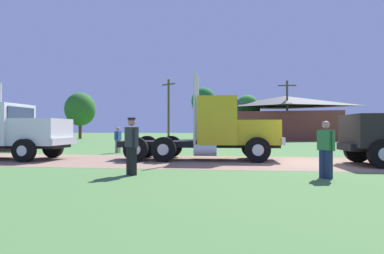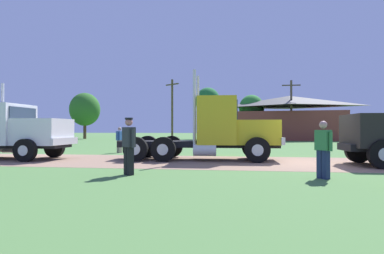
% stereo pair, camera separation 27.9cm
% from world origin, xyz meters
% --- Properties ---
extents(ground_plane, '(200.00, 200.00, 0.00)m').
position_xyz_m(ground_plane, '(0.00, 0.00, 0.00)').
color(ground_plane, '#4A753B').
extents(dirt_track, '(120.00, 5.88, 0.01)m').
position_xyz_m(dirt_track, '(0.00, 0.00, 0.00)').
color(dirt_track, '#8A6B56').
rests_on(dirt_track, ground_plane).
extents(truck_foreground_white, '(7.60, 2.85, 4.10)m').
position_xyz_m(truck_foreground_white, '(-3.82, 0.90, 1.36)').
color(truck_foreground_white, black).
rests_on(truck_foreground_white, ground_plane).
extents(truck_near_right, '(7.15, 2.76, 3.81)m').
position_xyz_m(truck_near_right, '(-13.70, -0.04, 1.27)').
color(truck_near_right, black).
rests_on(truck_near_right, ground_plane).
extents(visitor_standing_near, '(0.46, 0.51, 1.69)m').
position_xyz_m(visitor_standing_near, '(-0.47, -4.43, 0.91)').
color(visitor_standing_near, '#33723F').
rests_on(visitor_standing_near, ground_plane).
extents(visitor_by_barrel, '(0.50, 0.49, 1.81)m').
position_xyz_m(visitor_by_barrel, '(-6.36, -4.49, 1.00)').
color(visitor_by_barrel, '#2D2D33').
rests_on(visitor_by_barrel, ground_plane).
extents(visitor_far_side, '(0.31, 0.61, 1.56)m').
position_xyz_m(visitor_far_side, '(-10.12, 4.61, 0.83)').
color(visitor_far_side, '#264C8C').
rests_on(visitor_far_side, ground_plane).
extents(shed_building, '(14.58, 8.92, 5.77)m').
position_xyz_m(shed_building, '(3.52, 29.79, 2.80)').
color(shed_building, brown).
rests_on(shed_building, ground_plane).
extents(utility_pole_near, '(1.86, 1.41, 7.46)m').
position_xyz_m(utility_pole_near, '(-10.99, 24.56, 3.98)').
color(utility_pole_near, '#4C4224').
rests_on(utility_pole_near, ground_plane).
extents(utility_pole_far, '(2.20, 0.26, 7.40)m').
position_xyz_m(utility_pole_far, '(3.36, 26.96, 3.94)').
color(utility_pole_far, '#4E4131').
rests_on(utility_pole_far, ground_plane).
extents(tree_left, '(4.39, 4.39, 6.74)m').
position_xyz_m(tree_left, '(-25.38, 30.88, 4.31)').
color(tree_left, '#513823').
rests_on(tree_left, ground_plane).
extents(tree_mid, '(3.55, 3.55, 7.37)m').
position_xyz_m(tree_mid, '(-7.41, 32.31, 5.37)').
color(tree_mid, '#513823').
rests_on(tree_mid, ground_plane).
extents(tree_right, '(3.40, 3.40, 6.10)m').
position_xyz_m(tree_right, '(-1.29, 30.97, 4.20)').
color(tree_right, '#513823').
rests_on(tree_right, ground_plane).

